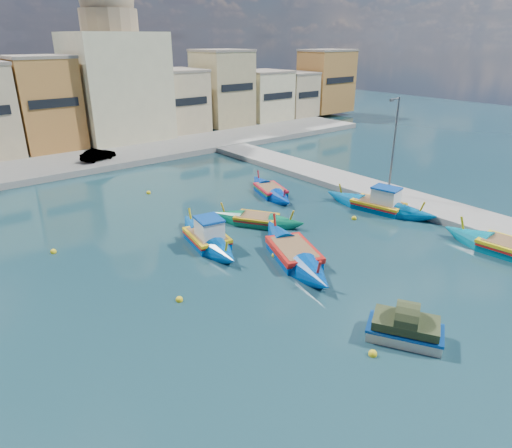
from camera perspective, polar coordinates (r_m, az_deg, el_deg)
name	(u,v)px	position (r m, az deg, el deg)	size (l,w,h in m)	color
ground	(269,307)	(22.38, 1.66, -10.38)	(160.00, 160.00, 0.00)	#14343C
east_quay	(463,217)	(35.51, 24.41, 0.80)	(4.00, 70.00, 0.50)	gray
north_quay	(60,166)	(49.31, -23.33, 6.70)	(80.00, 8.00, 0.60)	gray
north_townhouses	(93,103)	(57.33, -19.75, 14.01)	(83.20, 7.87, 10.19)	#C4B088
church_block	(115,71)	(58.78, -17.26, 17.85)	(10.00, 10.00, 19.10)	beige
quay_street_lamp	(393,146)	(36.80, 16.78, 9.26)	(1.18, 0.16, 8.00)	#595B60
luzzu_turquoise_cabin	(379,206)	(35.41, 15.08, 2.21)	(3.78, 9.33, 2.93)	#0061A2
luzzu_blue_cabin	(207,239)	(28.78, -6.11, -1.86)	(3.45, 8.41, 2.90)	#004FAB
luzzu_cyan_mid	(270,191)	(37.81, 1.82, 4.09)	(4.11, 7.94, 2.29)	#0035A7
luzzu_green	(256,221)	(31.72, 0.06, 0.41)	(5.34, 6.89, 2.22)	#0A6E48
luzzu_blue_south	(294,254)	(26.88, 4.75, -3.78)	(5.52, 9.67, 2.75)	#0040A0
luzzu_cyan_south	(511,250)	(31.25, 29.22, -2.88)	(2.78, 8.72, 2.67)	#00819D
tender_near	(405,330)	(21.05, 18.13, -12.43)	(3.06, 3.58, 1.55)	beige
mooring_buoys	(223,250)	(27.82, -4.15, -3.30)	(18.80, 25.18, 0.36)	yellow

